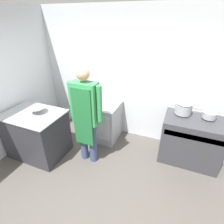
# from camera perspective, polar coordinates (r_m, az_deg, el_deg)

# --- Properties ---
(ground_plane) EXTENTS (14.00, 14.00, 0.00)m
(ground_plane) POSITION_cam_1_polar(r_m,az_deg,el_deg) (3.02, -8.98, -26.54)
(ground_plane) COLOR #4C4742
(wall_back) EXTENTS (8.00, 0.05, 2.70)m
(wall_back) POSITION_cam_1_polar(r_m,az_deg,el_deg) (3.72, 5.25, 11.08)
(wall_back) COLOR silver
(wall_back) RESTS_ON ground_plane
(wall_left) EXTENTS (0.05, 8.00, 2.70)m
(wall_left) POSITION_cam_1_polar(r_m,az_deg,el_deg) (4.02, -28.23, 9.17)
(wall_left) COLOR silver
(wall_left) RESTS_ON ground_plane
(prep_counter) EXTENTS (1.08, 0.79, 0.91)m
(prep_counter) POSITION_cam_1_polar(r_m,az_deg,el_deg) (3.73, -23.22, -6.62)
(prep_counter) COLOR #2D2D33
(prep_counter) RESTS_ON ground_plane
(stove) EXTENTS (1.03, 0.68, 0.90)m
(stove) POSITION_cam_1_polar(r_m,az_deg,el_deg) (3.62, 24.22, -8.27)
(stove) COLOR #38383D
(stove) RESTS_ON ground_plane
(fridge_unit) EXTENTS (0.64, 0.66, 0.83)m
(fridge_unit) POSITION_cam_1_polar(r_m,az_deg,el_deg) (3.91, -2.55, -2.96)
(fridge_unit) COLOR #93999E
(fridge_unit) RESTS_ON ground_plane
(person_cook) EXTENTS (0.61, 0.24, 1.81)m
(person_cook) POSITION_cam_1_polar(r_m,az_deg,el_deg) (3.00, -8.58, -0.28)
(person_cook) COLOR #38476B
(person_cook) RESTS_ON ground_plane
(mixing_bowl) EXTENTS (0.29, 0.29, 0.11)m
(mixing_bowl) POSITION_cam_1_polar(r_m,az_deg,el_deg) (3.47, -23.29, 0.55)
(mixing_bowl) COLOR #9EA0A8
(mixing_bowl) RESTS_ON prep_counter
(stock_pot) EXTENTS (0.29, 0.29, 0.23)m
(stock_pot) POSITION_cam_1_polar(r_m,az_deg,el_deg) (3.42, 22.32, 1.31)
(stock_pot) COLOR #9EA0A8
(stock_pot) RESTS_ON stove
(sauce_pot) EXTENTS (0.23, 0.23, 0.12)m
(sauce_pot) POSITION_cam_1_polar(r_m,az_deg,el_deg) (3.49, 29.22, -0.84)
(sauce_pot) COLOR #9EA0A8
(sauce_pot) RESTS_ON stove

